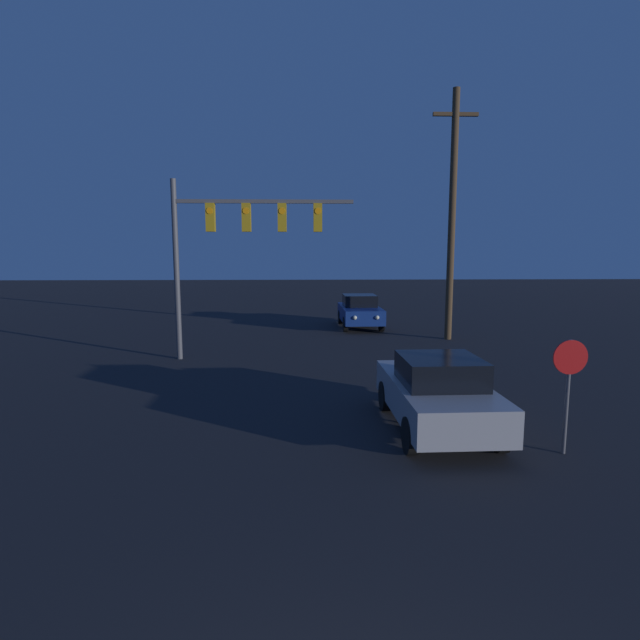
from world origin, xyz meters
name	(u,v)px	position (x,y,z in m)	size (l,w,h in m)	color
car_near	(437,393)	(2.22, 7.59, 0.76)	(1.87, 4.03, 1.52)	#99999E
car_far	(360,311)	(2.20, 21.11, 0.76)	(1.86, 4.03, 1.52)	navy
traffic_signal_mast	(234,233)	(-2.66, 14.46, 4.12)	(5.84, 0.30, 5.83)	#4C4C51
stop_sign	(569,376)	(4.17, 6.33, 1.40)	(0.61, 0.07, 2.05)	#4C4C51
utility_pole	(452,213)	(5.44, 17.88, 5.03)	(1.75, 0.28, 9.72)	#4C3823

